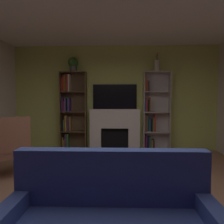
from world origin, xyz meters
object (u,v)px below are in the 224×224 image
at_px(tv, 115,97).
at_px(vase_with_flowers, 157,65).
at_px(bookshelf_left, 71,112).
at_px(armchair, 8,148).
at_px(bookshelf_right, 153,115).
at_px(potted_plant, 73,64).
at_px(fireplace, 115,129).

bearing_deg(tv, vase_with_flowers, -6.14).
relative_size(tv, bookshelf_left, 0.56).
height_order(vase_with_flowers, armchair, vase_with_flowers).
height_order(bookshelf_right, potted_plant, potted_plant).
relative_size(bookshelf_right, potted_plant, 5.45).
relative_size(bookshelf_left, bookshelf_right, 1.00).
bearing_deg(potted_plant, tv, 6.14).
height_order(tv, bookshelf_left, bookshelf_left).
xyz_separation_m(tv, armchair, (-1.84, -2.32, -0.93)).
height_order(tv, bookshelf_right, bookshelf_right).
xyz_separation_m(tv, bookshelf_left, (-1.21, -0.09, -0.41)).
bearing_deg(vase_with_flowers, armchair, -143.31).
height_order(fireplace, bookshelf_right, bookshelf_right).
bearing_deg(potted_plant, bookshelf_left, 158.93).
bearing_deg(bookshelf_left, tv, 4.04).
xyz_separation_m(fireplace, bookshelf_left, (-1.21, 0.01, 0.46)).
bearing_deg(bookshelf_right, potted_plant, -179.22).
bearing_deg(fireplace, bookshelf_right, -0.00).
bearing_deg(tv, fireplace, -90.00).
bearing_deg(bookshelf_right, fireplace, 180.00).
bearing_deg(potted_plant, armchair, -108.25).
bearing_deg(fireplace, tv, 90.00).
relative_size(fireplace, bookshelf_left, 0.68).
bearing_deg(fireplace, bookshelf_left, 179.74).
relative_size(tv, vase_with_flowers, 2.42).
relative_size(bookshelf_right, vase_with_flowers, 4.34).
distance_m(tv, armchair, 3.11).
bearing_deg(bookshelf_left, fireplace, -0.26).
xyz_separation_m(fireplace, armchair, (-1.84, -2.23, -0.06)).
bearing_deg(bookshelf_right, tv, 174.94).
xyz_separation_m(bookshelf_left, bookshelf_right, (2.23, -0.01, -0.10)).
relative_size(vase_with_flowers, armchair, 0.44).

